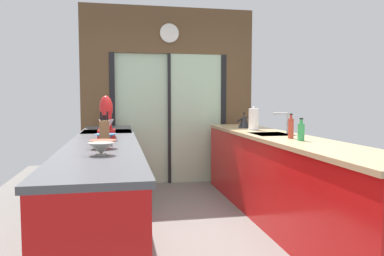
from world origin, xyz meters
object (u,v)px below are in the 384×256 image
oven_range (108,169)px  kettle (244,121)px  mixing_bowl_near (101,148)px  mixing_bowl_far (106,137)px  mixing_bowl_mid (103,144)px  paper_towel_roll (254,119)px  knife_block (104,132)px  stand_mixer (106,122)px  soap_bottle_far (291,128)px  soap_bottle_near (301,131)px

oven_range → kettle: 1.90m
mixing_bowl_near → mixing_bowl_far: mixing_bowl_near is taller
mixing_bowl_mid → paper_towel_roll: 2.31m
knife_block → stand_mixer: size_ratio=0.67×
oven_range → mixing_bowl_mid: mixing_bowl_mid is taller
oven_range → mixing_bowl_mid: 1.70m
mixing_bowl_near → kettle: size_ratio=0.74×
soap_bottle_far → mixing_bowl_mid: bearing=-166.3°
mixing_bowl_far → paper_towel_roll: size_ratio=0.67×
soap_bottle_near → soap_bottle_far: soap_bottle_far is taller
kettle → mixing_bowl_far: bearing=-144.7°
knife_block → paper_towel_roll: bearing=32.8°
mixing_bowl_far → stand_mixer: size_ratio=0.48×
soap_bottle_far → mixing_bowl_near: bearing=-156.5°
soap_bottle_near → paper_towel_roll: size_ratio=0.71×
mixing_bowl_mid → knife_block: 0.33m
knife_block → kettle: 2.34m
oven_range → knife_block: (0.02, -1.30, 0.57)m
soap_bottle_near → paper_towel_roll: (-0.00, 1.24, 0.05)m
knife_block → soap_bottle_near: 1.78m
mixing_bowl_mid → kettle: bearing=45.8°
oven_range → mixing_bowl_near: mixing_bowl_near is taller
mixing_bowl_near → soap_bottle_far: bearing=23.5°
soap_bottle_far → stand_mixer: bearing=166.1°
soap_bottle_near → paper_towel_roll: bearing=90.0°
oven_range → mixing_bowl_mid: bearing=-89.3°
mixing_bowl_far → soap_bottle_near: soap_bottle_near is taller
knife_block → stand_mixer: bearing=90.0°
stand_mixer → soap_bottle_far: size_ratio=1.72×
oven_range → knife_block: bearing=-89.2°
kettle → mixing_bowl_mid: bearing=-134.2°
mixing_bowl_mid → knife_block: (0.00, 0.32, 0.07)m
mixing_bowl_mid → mixing_bowl_far: size_ratio=1.02×
paper_towel_roll → stand_mixer: bearing=-161.6°
soap_bottle_far → knife_block: bearing=-176.4°
mixing_bowl_near → soap_bottle_near: bearing=17.7°
oven_range → knife_block: knife_block is taller
mixing_bowl_far → paper_towel_roll: bearing=26.8°
soap_bottle_far → paper_towel_roll: paper_towel_roll is taller
oven_range → mixing_bowl_far: mixing_bowl_far is taller
stand_mixer → oven_range: bearing=91.4°
soap_bottle_far → kettle: bearing=89.9°
mixing_bowl_near → knife_block: bearing=90.0°
oven_range → kettle: kettle is taller
oven_range → mixing_bowl_near: (0.02, -1.96, 0.51)m
paper_towel_roll → oven_range: bearing=175.1°
mixing_bowl_far → kettle: 2.19m
mixing_bowl_far → kettle: size_ratio=0.84×
mixing_bowl_near → mixing_bowl_mid: mixing_bowl_near is taller
kettle → soap_bottle_near: bearing=-90.1°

